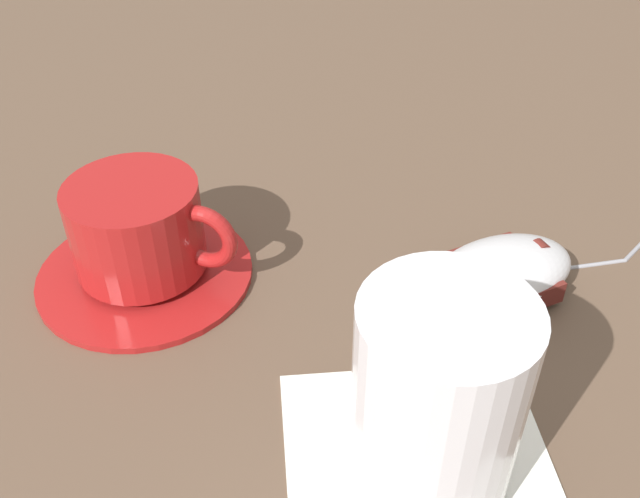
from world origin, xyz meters
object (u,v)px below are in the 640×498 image
Objects in this scene: coffee_cup at (139,227)px; drinking_glass at (437,404)px; computer_mouse at (502,272)px; saucer at (145,271)px.

coffee_cup is 0.24m from drinking_glass.
drinking_glass is at bearing 70.92° from computer_mouse.
drinking_glass reaches higher than coffee_cup.
computer_mouse is (-0.24, -0.01, -0.02)m from coffee_cup.
saucer is at bearing -37.32° from drinking_glass.
coffee_cup is (-0.00, -0.00, 0.04)m from saucer.
coffee_cup is 0.24m from computer_mouse.
drinking_glass reaches higher than saucer.
computer_mouse is at bearing -178.15° from saucer.
drinking_glass reaches higher than computer_mouse.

